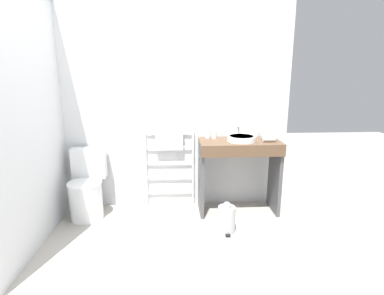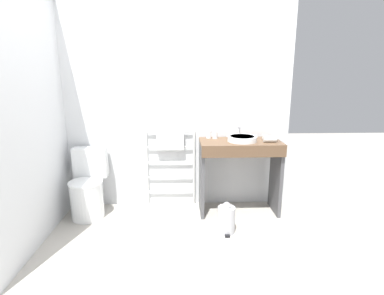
% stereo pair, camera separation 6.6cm
% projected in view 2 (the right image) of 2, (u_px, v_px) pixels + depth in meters
% --- Properties ---
extents(ground_plane, '(12.00, 12.00, 0.00)m').
position_uv_depth(ground_plane, '(173.00, 268.00, 2.61)').
color(ground_plane, '#A8A399').
extents(wall_back, '(2.87, 0.12, 2.62)m').
position_uv_depth(wall_back, '(174.00, 102.00, 3.68)').
color(wall_back, silver).
rests_on(wall_back, ground_plane).
extents(wall_side, '(0.12, 2.03, 2.62)m').
position_uv_depth(wall_side, '(31.00, 110.00, 2.91)').
color(wall_side, silver).
rests_on(wall_side, ground_plane).
extents(toilet, '(0.40, 0.51, 0.80)m').
position_uv_depth(toilet, '(88.00, 189.00, 3.53)').
color(toilet, white).
rests_on(toilet, ground_plane).
extents(towel_radiator, '(0.62, 0.06, 1.00)m').
position_uv_depth(towel_radiator, '(170.00, 152.00, 3.72)').
color(towel_radiator, white).
rests_on(towel_radiator, ground_plane).
extents(vanity_counter, '(0.94, 0.48, 0.89)m').
position_uv_depth(vanity_counter, '(240.00, 165.00, 3.55)').
color(vanity_counter, brown).
rests_on(vanity_counter, ground_plane).
extents(sink_basin, '(0.34, 0.34, 0.06)m').
position_uv_depth(sink_basin, '(242.00, 139.00, 3.47)').
color(sink_basin, white).
rests_on(sink_basin, vanity_counter).
extents(faucet, '(0.02, 0.10, 0.15)m').
position_uv_depth(faucet, '(239.00, 130.00, 3.63)').
color(faucet, silver).
rests_on(faucet, vanity_counter).
extents(cup_near_wall, '(0.06, 0.06, 0.09)m').
position_uv_depth(cup_near_wall, '(209.00, 134.00, 3.63)').
color(cup_near_wall, white).
rests_on(cup_near_wall, vanity_counter).
extents(cup_near_edge, '(0.06, 0.06, 0.09)m').
position_uv_depth(cup_near_edge, '(215.00, 135.00, 3.61)').
color(cup_near_edge, white).
rests_on(cup_near_edge, vanity_counter).
extents(hair_dryer, '(0.19, 0.17, 0.07)m').
position_uv_depth(hair_dryer, '(270.00, 139.00, 3.44)').
color(hair_dryer, white).
rests_on(hair_dryer, vanity_counter).
extents(trash_bin, '(0.19, 0.22, 0.34)m').
position_uv_depth(trash_bin, '(226.00, 219.00, 3.18)').
color(trash_bin, '#B7B7BC').
rests_on(trash_bin, ground_plane).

